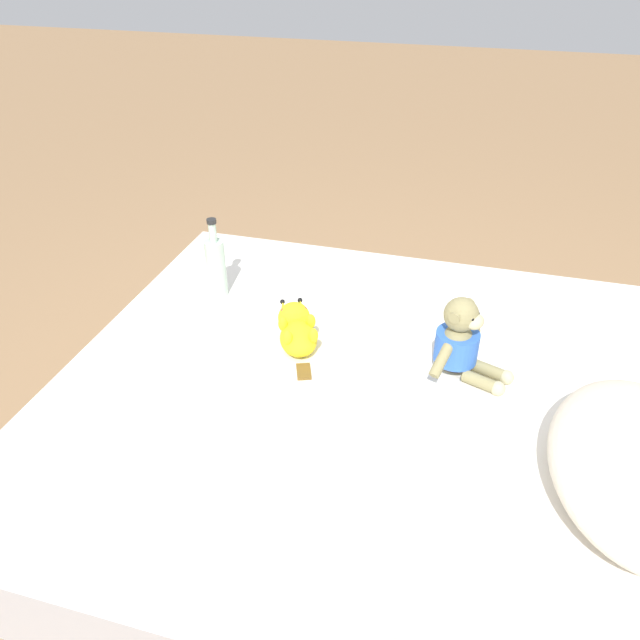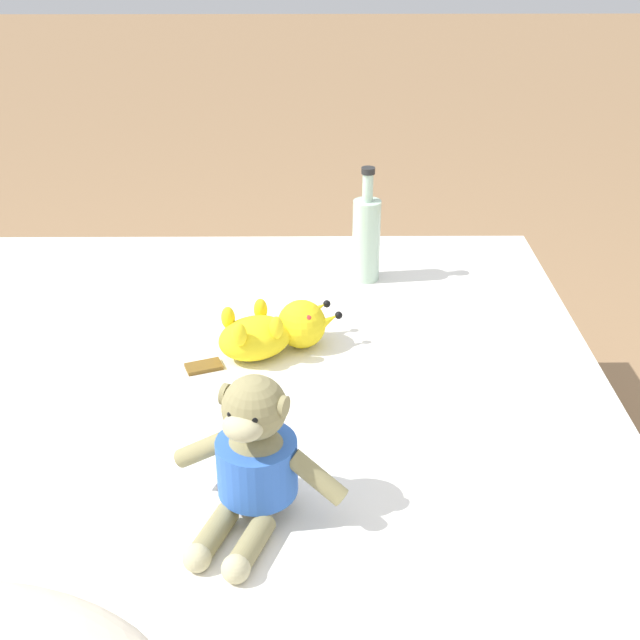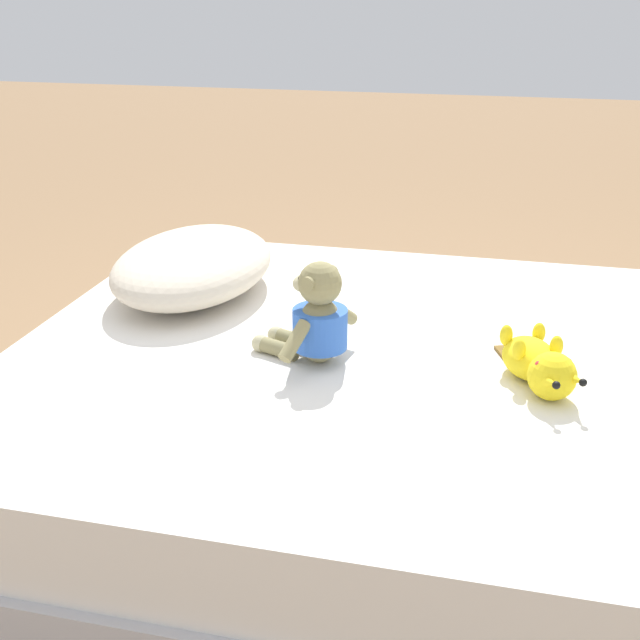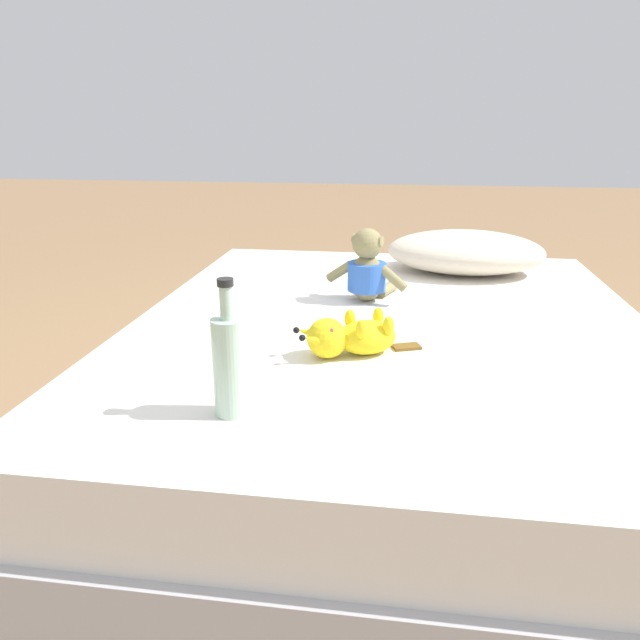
{
  "view_description": "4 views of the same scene",
  "coord_description": "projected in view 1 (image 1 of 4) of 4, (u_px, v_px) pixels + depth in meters",
  "views": [
    {
      "loc": [
        1.37,
        0.19,
        1.52
      ],
      "look_at": [
        -0.11,
        -0.22,
        0.51
      ],
      "focal_mm": 34.69,
      "sensor_mm": 36.0,
      "label": 1
    },
    {
      "loc": [
        -0.17,
        1.16,
        1.29
      ],
      "look_at": [
        -0.18,
        -0.27,
        0.52
      ],
      "focal_mm": 46.37,
      "sensor_mm": 36.0,
      "label": 2
    },
    {
      "loc": [
        -1.68,
        -0.2,
        1.22
      ],
      "look_at": [
        -0.09,
        0.18,
        0.53
      ],
      "focal_mm": 45.47,
      "sensor_mm": 36.0,
      "label": 3
    },
    {
      "loc": [
        0.03,
        -1.68,
        0.99
      ],
      "look_at": [
        -0.18,
        -0.19,
        0.48
      ],
      "focal_mm": 33.74,
      "sensor_mm": 36.0,
      "label": 4
    }
  ],
  "objects": [
    {
      "name": "bed",
      "position": [
        382.0,
        433.0,
        1.87
      ],
      "size": [
        1.52,
        1.86,
        0.43
      ],
      "color": "#B2B2B7",
      "rests_on": "ground_plane"
    },
    {
      "name": "ground_plane",
      "position": [
        378.0,
        482.0,
        1.98
      ],
      "size": [
        16.0,
        16.0,
        0.0
      ],
      "primitive_type": "plane",
      "color": "#93704C"
    },
    {
      "name": "glass_bottle",
      "position": [
        216.0,
        266.0,
        2.07
      ],
      "size": [
        0.07,
        0.07,
        0.28
      ],
      "color": "#B2D1B7",
      "rests_on": "bed"
    },
    {
      "name": "plush_monkey",
      "position": [
        461.0,
        343.0,
        1.72
      ],
      "size": [
        0.28,
        0.25,
        0.24
      ],
      "color": "#8E8456",
      "rests_on": "bed"
    },
    {
      "name": "plush_yellow_creature",
      "position": [
        297.0,
        329.0,
        1.86
      ],
      "size": [
        0.32,
        0.19,
        0.1
      ],
      "color": "yellow",
      "rests_on": "bed"
    }
  ]
}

